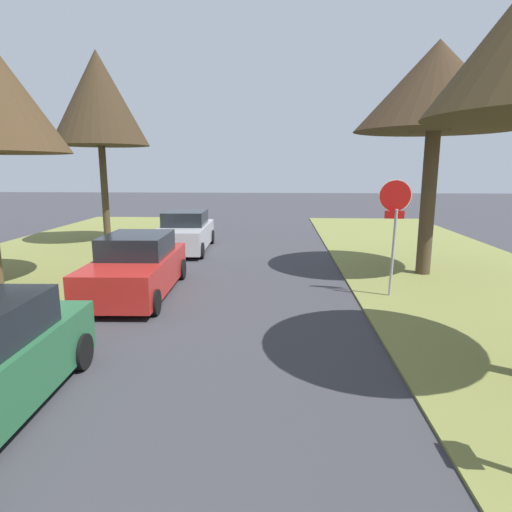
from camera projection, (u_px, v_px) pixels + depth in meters
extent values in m
cylinder|color=#9EA0A5|center=(393.00, 253.00, 11.04)|extent=(0.07, 0.26, 2.25)
cylinder|color=white|center=(395.00, 196.00, 10.87)|extent=(0.81, 0.15, 0.80)
cylinder|color=red|center=(395.00, 196.00, 10.88)|extent=(0.77, 0.15, 0.76)
cube|color=red|center=(394.00, 215.00, 10.93)|extent=(0.48, 0.09, 0.20)
cylinder|color=#463725|center=(428.00, 205.00, 13.29)|extent=(0.44, 0.44, 4.29)
cone|color=#38291A|center=(437.00, 86.00, 12.61)|extent=(4.66, 4.66, 2.53)
cylinder|color=#463725|center=(447.00, 120.00, 13.05)|extent=(0.79, 1.11, 0.87)
cylinder|color=#463725|center=(417.00, 110.00, 13.05)|extent=(0.83, 1.11, 1.39)
cylinder|color=#463725|center=(433.00, 113.00, 12.30)|extent=(1.19, 0.67, 1.04)
cylinder|color=#453926|center=(105.00, 195.00, 19.05)|extent=(0.29, 0.29, 4.17)
cone|color=#372A1A|center=(98.00, 98.00, 18.25)|extent=(4.02, 4.02, 3.84)
cylinder|color=#453926|center=(92.00, 131.00, 18.67)|extent=(0.44, 1.04, 1.31)
cylinder|color=#453926|center=(92.00, 136.00, 18.08)|extent=(1.12, 0.50, 0.80)
cylinder|color=#453926|center=(99.00, 130.00, 18.10)|extent=(0.97, 0.35, 1.32)
cylinder|color=black|center=(81.00, 352.00, 7.26)|extent=(0.22, 0.61, 0.60)
cube|color=red|center=(136.00, 273.00, 11.50)|extent=(1.97, 4.46, 0.85)
cube|color=black|center=(137.00, 245.00, 11.57)|extent=(1.67, 2.08, 0.56)
cylinder|color=black|center=(154.00, 302.00, 9.92)|extent=(0.22, 0.61, 0.60)
cylinder|color=black|center=(78.00, 302.00, 9.95)|extent=(0.22, 0.61, 0.60)
cylinder|color=black|center=(181.00, 269.00, 13.16)|extent=(0.22, 0.61, 0.60)
cylinder|color=black|center=(124.00, 269.00, 13.19)|extent=(0.22, 0.61, 0.60)
cube|color=#BCBCC1|center=(185.00, 236.00, 17.68)|extent=(1.97, 4.46, 0.85)
cube|color=black|center=(185.00, 218.00, 17.75)|extent=(1.67, 2.08, 0.56)
cylinder|color=black|center=(201.00, 251.00, 16.10)|extent=(0.22, 0.61, 0.60)
cylinder|color=black|center=(154.00, 250.00, 16.13)|extent=(0.22, 0.61, 0.60)
cylinder|color=black|center=(211.00, 237.00, 19.33)|extent=(0.22, 0.61, 0.60)
cylinder|color=black|center=(172.00, 237.00, 19.37)|extent=(0.22, 0.61, 0.60)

